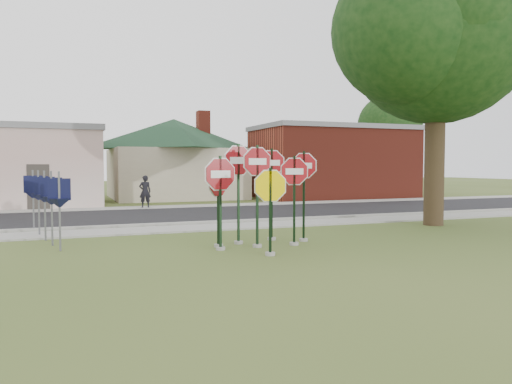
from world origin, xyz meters
name	(u,v)px	position (x,y,z in m)	size (l,w,h in m)	color
ground	(283,255)	(0.00, 0.00, 0.00)	(120.00, 120.00, 0.00)	#3D511E
sidewalk_near	(217,227)	(0.00, 5.50, 0.03)	(60.00, 1.60, 0.06)	gray
road	(187,215)	(0.00, 10.00, 0.02)	(60.00, 7.00, 0.04)	black
sidewalk_far	(167,207)	(0.00, 14.30, 0.03)	(60.00, 1.60, 0.06)	gray
curb	(209,223)	(0.00, 6.50, 0.07)	(60.00, 0.20, 0.14)	gray
stop_sign_center	(257,181)	(-0.18, 1.26, 1.74)	(1.06, 0.24, 2.78)	gray
stop_sign_yellow	(270,200)	(-0.33, 0.03, 1.32)	(1.06, 0.25, 2.20)	gray
stop_sign_left	(220,189)	(-1.21, 1.20, 1.56)	(1.16, 0.24, 2.51)	gray
stop_sign_right	(294,188)	(0.87, 1.23, 1.54)	(0.98, 0.35, 2.50)	gray
stop_sign_back_right	(272,181)	(0.66, 2.28, 1.69)	(0.94, 0.40, 2.73)	gray
stop_sign_back_left	(238,177)	(-0.45, 1.98, 1.82)	(1.14, 0.24, 2.86)	gray
stop_sign_far_right	(304,184)	(1.42, 1.76, 1.63)	(0.82, 0.60, 2.64)	gray
stop_sign_far_left	(218,194)	(-1.12, 1.66, 1.41)	(0.93, 0.71, 2.31)	gray
route_sign_row	(45,198)	(-5.40, 4.50, 1.22)	(1.43, 4.63, 2.00)	#59595E
building_house	(174,143)	(2.00, 22.00, 3.65)	(11.60, 11.60, 6.20)	#B6AB90
building_brick	(333,161)	(12.00, 18.50, 2.40)	(10.20, 6.20, 4.75)	maroon
oak_tree	(437,29)	(7.50, 3.50, 6.96)	(10.30, 9.70, 10.32)	black
bg_tree_right	(390,126)	(22.00, 26.00, 5.58)	(5.60, 5.60, 8.40)	black
pedestrian	(145,191)	(-1.13, 14.09, 0.85)	(0.58, 0.38, 1.59)	black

